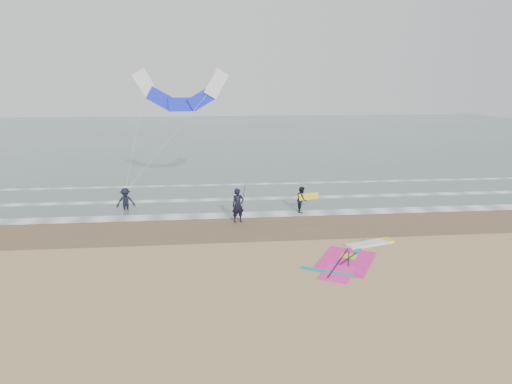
{
  "coord_description": "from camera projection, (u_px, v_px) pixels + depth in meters",
  "views": [
    {
      "loc": [
        -4.16,
        -17.84,
        7.79
      ],
      "look_at": [
        -1.81,
        5.0,
        2.2
      ],
      "focal_mm": 32.0,
      "sensor_mm": 36.0,
      "label": 1
    }
  ],
  "objects": [
    {
      "name": "ground",
      "position": [
        310.0,
        268.0,
        19.5
      ],
      "size": [
        120.0,
        120.0,
        0.0
      ],
      "primitive_type": "plane",
      "color": "tan",
      "rests_on": "ground"
    },
    {
      "name": "sea_water",
      "position": [
        238.0,
        136.0,
        65.89
      ],
      "size": [
        120.0,
        80.0,
        0.02
      ],
      "primitive_type": "cube",
      "color": "#47605E",
      "rests_on": "ground"
    },
    {
      "name": "surf_kite",
      "position": [
        181.0,
        94.0,
        30.36
      ],
      "size": [
        6.66,
        3.66,
        7.47
      ],
      "color": "white",
      "rests_on": "ground"
    },
    {
      "name": "wet_sand_band",
      "position": [
        287.0,
        225.0,
        25.3
      ],
      "size": [
        120.0,
        5.0,
        0.01
      ],
      "primitive_type": "cube",
      "color": "brown",
      "rests_on": "ground"
    },
    {
      "name": "person_walking",
      "position": [
        302.0,
        199.0,
        27.68
      ],
      "size": [
        0.74,
        0.87,
        1.6
      ],
      "primitive_type": "imported",
      "rotation": [
        0.0,
        0.0,
        1.39
      ],
      "color": "black",
      "rests_on": "ground"
    },
    {
      "name": "carried_kiteboard",
      "position": [
        309.0,
        196.0,
        27.58
      ],
      "size": [
        1.3,
        0.51,
        0.39
      ],
      "color": "yellow",
      "rests_on": "ground"
    },
    {
      "name": "held_pole",
      "position": [
        243.0,
        198.0,
        25.6
      ],
      "size": [
        0.17,
        0.86,
        1.82
      ],
      "color": "black",
      "rests_on": "ground"
    },
    {
      "name": "person_standing",
      "position": [
        238.0,
        206.0,
        25.68
      ],
      "size": [
        0.81,
        0.65,
        1.95
      ],
      "primitive_type": "imported",
      "rotation": [
        0.0,
        0.0,
        0.28
      ],
      "color": "black",
      "rests_on": "ground"
    },
    {
      "name": "person_wading",
      "position": [
        125.0,
        197.0,
        28.09
      ],
      "size": [
        1.23,
        0.84,
        1.75
      ],
      "primitive_type": "imported",
      "rotation": [
        0.0,
        0.0,
        0.18
      ],
      "color": "black",
      "rests_on": "ground"
    },
    {
      "name": "windsurf_rig",
      "position": [
        354.0,
        256.0,
        20.78
      ],
      "size": [
        5.3,
        5.02,
        0.13
      ],
      "color": "white",
      "rests_on": "ground"
    },
    {
      "name": "foam_waterline",
      "position": [
        275.0,
        204.0,
        29.59
      ],
      "size": [
        120.0,
        9.15,
        0.02
      ],
      "color": "white",
      "rests_on": "ground"
    }
  ]
}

